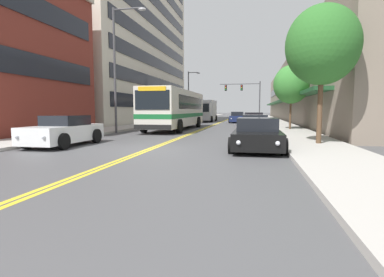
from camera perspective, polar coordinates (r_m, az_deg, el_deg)
The scene contains 20 objects.
ground_plane at distance 49.12m, azimuth 6.60°, elevation 3.52°, with size 240.00×240.00×0.00m, color #4C4C4F.
sidewalk_left at distance 50.20m, azimuth -1.38°, elevation 3.68°, with size 2.96×106.00×0.15m.
sidewalk_right at distance 49.01m, azimuth 14.77°, elevation 3.46°, with size 2.96×106.00×0.15m.
centre_line at distance 49.12m, azimuth 6.60°, elevation 3.52°, with size 0.34×106.00×0.01m.
office_tower_left at distance 45.53m, azimuth -14.09°, elevation 18.36°, with size 12.08×31.46×23.84m.
storefront_row_right at distance 49.71m, azimuth 21.54°, elevation 8.27°, with size 9.10×68.00×8.79m.
city_bus at distance 25.50m, azimuth -3.04°, elevation 5.84°, with size 2.94×12.18×3.21m.
car_charcoal_parked_left_near at distance 44.39m, azimuth 0.46°, elevation 4.09°, with size 2.06×4.54×1.21m.
car_white_parked_left_mid at distance 15.06m, azimuth -23.15°, elevation 1.25°, with size 1.99×4.42×1.40m.
car_black_parked_right_foreground at distance 12.72m, azimuth 12.29°, elevation 0.65°, with size 2.15×4.49×1.32m.
car_silver_parked_right_mid at distance 21.28m, azimuth 11.90°, elevation 2.53°, with size 2.20×4.48×1.31m.
car_red_parked_right_far at distance 29.32m, azimuth 11.69°, elevation 3.41°, with size 2.19×4.20×1.41m.
car_navy_moving_lead at distance 39.18m, azimuth 8.64°, elevation 3.95°, with size 2.01×4.75×1.41m.
car_slate_blue_moving_second at distance 47.58m, azimuth 8.78°, elevation 4.17°, with size 1.97×4.43×1.32m.
box_truck at distance 42.38m, azimuth 2.62°, elevation 5.36°, with size 2.62×6.78×3.00m.
traffic_signal_mast at distance 49.14m, azimuth 10.15°, elevation 8.60°, with size 6.43×0.38×6.13m.
street_lamp_left_near at distance 22.05m, azimuth -13.77°, elevation 14.33°, with size 2.45×0.28×8.64m.
street_lamp_left_far at distance 45.11m, azimuth -0.37°, elevation 8.89°, with size 1.87×0.28×7.30m.
street_tree_right_near at distance 14.91m, azimuth 23.58°, elevation 15.95°, with size 3.17×3.17×6.08m.
street_tree_right_mid at distance 24.95m, azimuth 18.38°, elevation 9.75°, with size 2.73×2.73×4.99m.
Camera 1 is at (4.24, -11.91, 1.65)m, focal length 28.00 mm.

